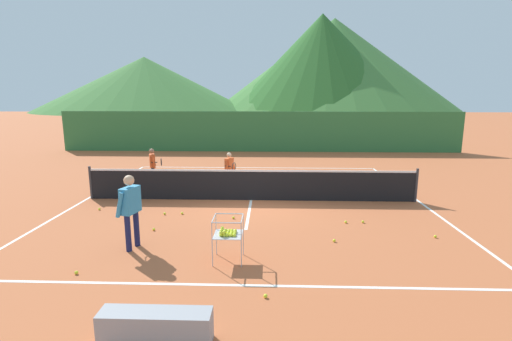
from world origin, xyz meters
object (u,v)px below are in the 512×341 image
Objects in this scene: instructor at (130,205)px; tennis_ball_10 at (99,209)px; tennis_ball_3 at (346,222)px; courtside_bench at (156,327)px; tennis_ball_0 at (182,213)px; tennis_ball_6 at (154,229)px; ball_cart at (227,233)px; tennis_ball_9 at (76,273)px; tennis_ball_2 at (233,218)px; tennis_ball_1 at (435,236)px; tennis_ball_5 at (165,214)px; tennis_ball_8 at (334,241)px; tennis_ball_7 at (265,296)px; student_1 at (229,167)px; student_0 at (153,163)px; tennis_net at (251,185)px; tennis_ball_4 at (363,222)px.

instructor reaches higher than tennis_ball_10.
courtside_bench reaches higher than tennis_ball_3.
tennis_ball_0 is 1.36m from tennis_ball_6.
ball_cart is 13.22× the size of tennis_ball_9.
tennis_ball_2 is (1.99, 2.04, -0.94)m from instructor.
tennis_ball_1 is (4.69, 1.39, -0.55)m from ball_cart.
tennis_ball_8 is (4.37, -1.82, 0.00)m from tennis_ball_5.
tennis_ball_5 is at bearing 88.75° from instructor.
tennis_ball_8 is at bearing -111.56° from tennis_ball_3.
tennis_ball_9 is at bearing 168.66° from tennis_ball_7.
tennis_ball_10 is at bearing 120.22° from courtside_bench.
tennis_ball_9 is (-2.75, -0.70, -0.55)m from ball_cart.
tennis_ball_7 is 1.00× the size of tennis_ball_8.
student_1 is 18.69× the size of tennis_ball_10.
student_0 is 1.05× the size of student_1.
tennis_ball_2 is 1.00× the size of tennis_ball_10.
tennis_ball_8 and tennis_ball_9 have the same top height.
courtside_bench reaches higher than tennis_ball_10.
tennis_ball_7 is (2.77, -3.03, 0.00)m from tennis_ball_6.
tennis_ball_1 is 8.95m from tennis_ball_10.
tennis_net is 151.23× the size of tennis_ball_6.
tennis_ball_6 and tennis_ball_10 have the same top height.
student_1 is at bearing 120.20° from tennis_ball_8.
tennis_ball_3 is 4.91m from tennis_ball_5.
tennis_ball_5 and tennis_ball_6 have the same top height.
tennis_ball_0 is at bearing 99.41° from courtside_bench.
ball_cart is at bearing -61.80° from student_0.
student_0 is 19.65× the size of tennis_ball_1.
student_0 is at bearing 118.20° from ball_cart.
tennis_ball_0 is 0.05× the size of courtside_bench.
tennis_ball_3 is at bearing 153.13° from tennis_ball_1.
tennis_ball_2 is 1.00× the size of tennis_ball_4.
tennis_net is 6.34× the size of instructor.
instructor is 4.55m from tennis_ball_8.
tennis_ball_10 is (-8.76, 1.84, 0.00)m from tennis_ball_1.
tennis_net is 2.43m from tennis_ball_0.
student_1 is at bearing 117.97° from tennis_net.
tennis_ball_3 is 6.94m from tennis_ball_10.
student_1 is at bearing 74.27° from instructor.
tennis_ball_8 is (5.75, -5.39, -0.77)m from student_0.
instructor reaches higher than tennis_ball_1.
tennis_ball_0 is (-1.01, -3.08, -0.73)m from student_1.
tennis_ball_9 is (-5.56, -3.04, 0.00)m from tennis_ball_3.
tennis_ball_1 is 1.00× the size of tennis_ball_2.
tennis_ball_4 is at bearing 56.62° from tennis_ball_7.
tennis_ball_6 is at bearing 177.94° from tennis_ball_1.
tennis_ball_4 and tennis_ball_10 have the same top height.
student_1 is 4.52m from tennis_ball_10.
tennis_ball_0 and tennis_ball_1 have the same top height.
student_1 reaches higher than tennis_ball_1.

